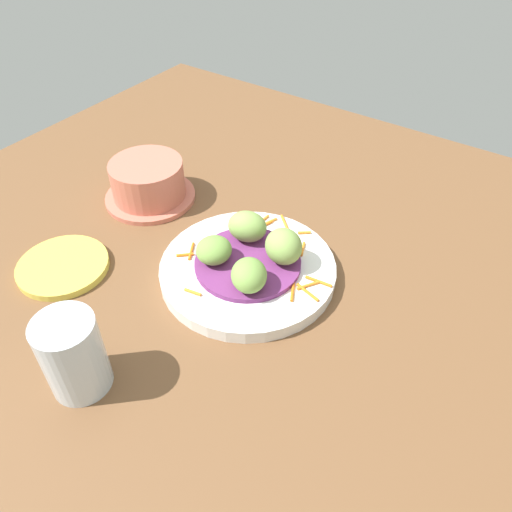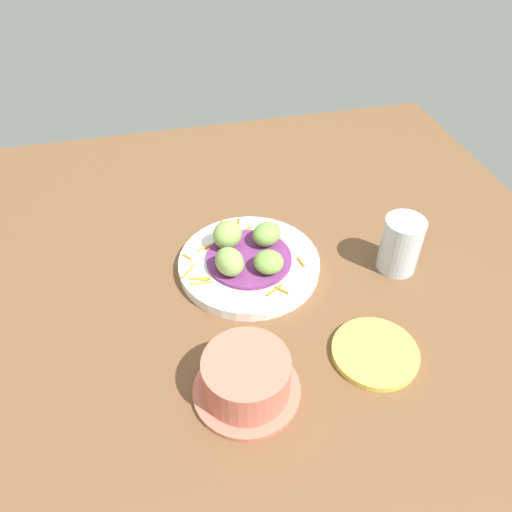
{
  "view_description": "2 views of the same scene",
  "coord_description": "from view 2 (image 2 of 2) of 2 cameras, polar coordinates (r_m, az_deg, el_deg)",
  "views": [
    {
      "loc": [
        37.89,
        31.76,
        50.21
      ],
      "look_at": [
        -2.43,
        4.02,
        6.11
      ],
      "focal_mm": 35.22,
      "sensor_mm": 36.0,
      "label": 1
    },
    {
      "loc": [
        -15.3,
        -57.21,
        60.73
      ],
      "look_at": [
        -1.37,
        1.92,
        5.29
      ],
      "focal_mm": 34.76,
      "sensor_mm": 36.0,
      "label": 2
    }
  ],
  "objects": [
    {
      "name": "table_surface",
      "position": [
        0.84,
        1.21,
        -2.87
      ],
      "size": [
        110.0,
        110.0,
        2.0
      ],
      "primitive_type": "cube",
      "color": "brown",
      "rests_on": "ground"
    },
    {
      "name": "main_plate",
      "position": [
        0.84,
        -0.8,
        -0.94
      ],
      "size": [
        23.94,
        23.94,
        1.88
      ],
      "primitive_type": "cylinder",
      "color": "white",
      "rests_on": "table_surface"
    },
    {
      "name": "cabbage_bed",
      "position": [
        0.83,
        -0.81,
        -0.28
      ],
      "size": [
        14.4,
        14.4,
        0.74
      ],
      "primitive_type": "cylinder",
      "color": "#702D6B",
      "rests_on": "main_plate"
    },
    {
      "name": "carrot_garnish",
      "position": [
        0.84,
        -3.2,
        -0.02
      ],
      "size": [
        20.48,
        20.6,
        0.4
      ],
      "color": "orange",
      "rests_on": "main_plate"
    },
    {
      "name": "guac_scoop_left",
      "position": [
        0.84,
        -3.31,
        2.48
      ],
      "size": [
        7.03,
        7.17,
        4.7
      ],
      "primitive_type": "ellipsoid",
      "rotation": [
        0.0,
        0.0,
        4.11
      ],
      "color": "#84A851",
      "rests_on": "cabbage_bed"
    },
    {
      "name": "guac_scoop_center",
      "position": [
        0.79,
        -3.04,
        -0.73
      ],
      "size": [
        5.75,
        6.49,
        4.34
      ],
      "primitive_type": "ellipsoid",
      "rotation": [
        0.0,
        0.0,
        1.85
      ],
      "color": "#84A851",
      "rests_on": "cabbage_bed"
    },
    {
      "name": "guac_scoop_right",
      "position": [
        0.8,
        1.8,
        -0.64
      ],
      "size": [
        6.13,
        6.02,
        3.48
      ],
      "primitive_type": "ellipsoid",
      "rotation": [
        0.0,
        0.0,
        5.94
      ],
      "color": "#759E47",
      "rests_on": "cabbage_bed"
    },
    {
      "name": "guac_scoop_back",
      "position": [
        0.85,
        1.25,
        2.54
      ],
      "size": [
        6.99,
        6.83,
        3.83
      ],
      "primitive_type": "ellipsoid",
      "rotation": [
        0.0,
        0.0,
        2.21
      ],
      "color": "#759E47",
      "rests_on": "cabbage_bed"
    },
    {
      "name": "side_plate_small",
      "position": [
        0.74,
        13.54,
        -10.77
      ],
      "size": [
        12.52,
        12.52,
        1.02
      ],
      "primitive_type": "cylinder",
      "color": "#E0CC4C",
      "rests_on": "table_surface"
    },
    {
      "name": "terracotta_bowl",
      "position": [
        0.67,
        -1.1,
        -13.88
      ],
      "size": [
        14.58,
        14.58,
        6.71
      ],
      "color": "#C66B56",
      "rests_on": "table_surface"
    },
    {
      "name": "water_glass",
      "position": [
        0.85,
        16.3,
        1.28
      ],
      "size": [
        6.64,
        6.64,
        9.83
      ],
      "primitive_type": "cylinder",
      "color": "silver",
      "rests_on": "table_surface"
    }
  ]
}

